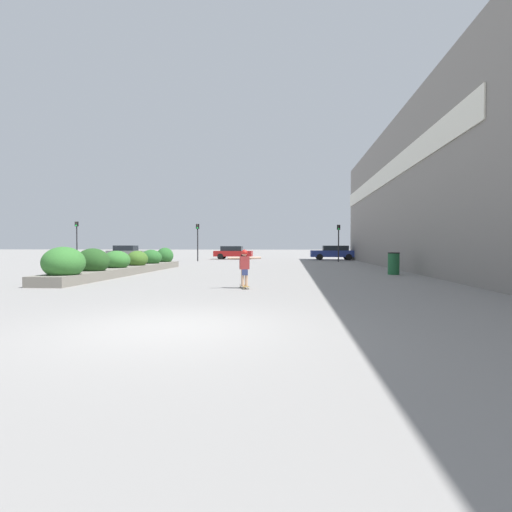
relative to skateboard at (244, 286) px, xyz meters
The scene contains 13 objects.
ground_plane 6.53m from the skateboard, 95.08° to the right, with size 300.00×300.00×0.00m, color gray.
building_wall_right 12.59m from the skateboard, 45.91° to the left, with size 0.67×42.52×9.28m.
planter_box 9.08m from the skateboard, 138.35° to the left, with size 1.56×14.04×1.39m.
skateboard is the anchor object (origin of this frame).
skateboarder 0.75m from the skateboard, 92.39° to the left, with size 1.09×0.43×1.21m.
trash_bin 9.70m from the skateboard, 46.74° to the left, with size 0.58×0.58×1.10m.
car_leftmost 29.50m from the skateboard, 98.98° to the left, with size 4.03×2.04×1.40m.
car_center_left 31.35m from the skateboard, 119.73° to the left, with size 3.91×1.84×1.47m.
car_center_right 28.41m from the skateboard, 77.94° to the left, with size 4.60×1.88×1.46m.
car_rightmost 31.88m from the skateboard, 60.69° to the left, with size 4.33×1.93×1.63m.
traffic_light_left 24.41m from the skateboard, 106.90° to the left, with size 0.28×0.30×3.47m.
traffic_light_right 23.83m from the skateboard, 75.76° to the left, with size 0.28×0.30×3.32m.
traffic_light_far_left 29.73m from the skateboard, 129.06° to the left, with size 0.28×0.30×3.73m.
Camera 1 is at (2.10, -6.72, 1.42)m, focal length 28.00 mm.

